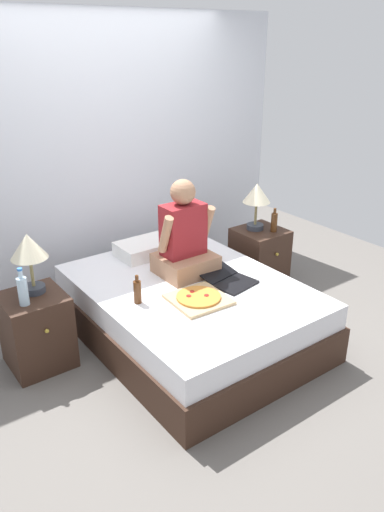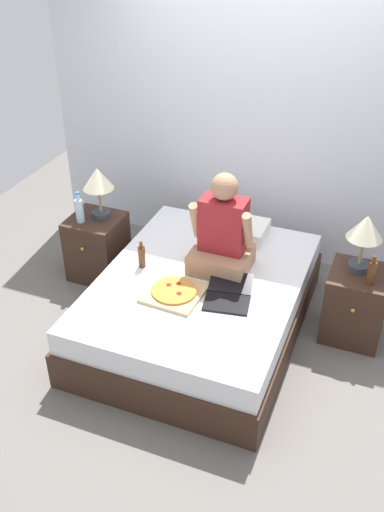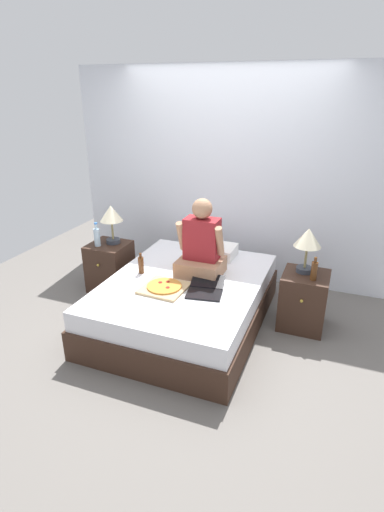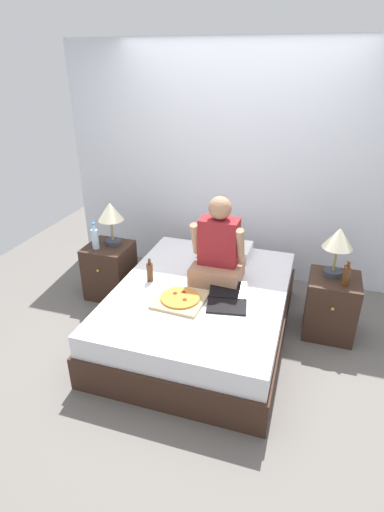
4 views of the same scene
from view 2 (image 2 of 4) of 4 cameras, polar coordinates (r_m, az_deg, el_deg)
The scene contains 14 objects.
ground_plane at distance 4.58m, azimuth 0.81°, elevation -7.20°, with size 5.88×5.88×0.00m, color #66605B.
wall_back at distance 5.07m, azimuth 6.51°, elevation 13.18°, with size 3.88×0.12×2.50m, color silver.
bed at distance 4.43m, azimuth 0.84°, elevation -4.84°, with size 1.50×1.97×0.49m.
nightstand_left at distance 5.10m, azimuth -9.43°, elevation 0.94°, with size 0.44×0.47×0.57m.
lamp_on_left_nightstand at distance 4.82m, azimuth -9.38°, elevation 7.31°, with size 0.26×0.26×0.45m.
water_bottle at distance 4.87m, azimuth -11.19°, elevation 4.55°, with size 0.07×0.07×0.28m.
nightstand_right at distance 4.53m, azimuth 16.00°, elevation -4.65°, with size 0.44×0.47×0.57m.
lamp_on_right_nightstand at distance 4.24m, azimuth 16.94°, elevation 2.39°, with size 0.26×0.26×0.45m.
beer_bottle at distance 4.23m, azimuth 17.52°, elevation -1.53°, with size 0.06×0.06×0.23m.
pillow at distance 4.80m, azimuth 4.36°, elevation 2.77°, with size 0.52×0.34×0.12m, color white.
person_seated at distance 4.26m, azimuth 3.06°, elevation 2.10°, with size 0.47×0.40×0.78m.
laptop at distance 4.08m, azimuth 3.63°, elevation -4.03°, with size 0.38×0.46×0.07m.
pizza_box at distance 4.11m, azimuth -1.79°, elevation -3.64°, with size 0.42×0.42×0.04m.
beer_bottle_on_bed at distance 4.38m, azimuth -5.06°, elevation -0.03°, with size 0.06×0.06×0.22m.
Camera 2 is at (1.22, -3.27, 2.97)m, focal length 40.00 mm.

